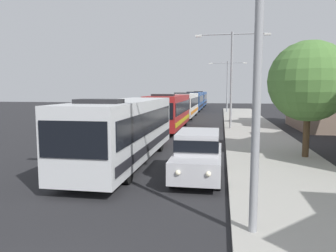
# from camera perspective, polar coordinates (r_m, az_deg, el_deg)

# --- Properties ---
(bus_lead) EXTENTS (2.58, 11.16, 3.21)m
(bus_lead) POSITION_cam_1_polar(r_m,az_deg,el_deg) (15.62, -7.62, -0.42)
(bus_lead) COLOR silver
(bus_lead) RESTS_ON ground_plane
(bus_second_in_line) EXTENTS (2.58, 10.59, 3.21)m
(bus_second_in_line) POSITION_cam_1_polar(r_m,az_deg,el_deg) (28.44, 0.24, 2.77)
(bus_second_in_line) COLOR maroon
(bus_second_in_line) RESTS_ON ground_plane
(bus_middle) EXTENTS (2.58, 11.31, 3.21)m
(bus_middle) POSITION_cam_1_polar(r_m,az_deg,el_deg) (40.70, 3.08, 3.91)
(bus_middle) COLOR silver
(bus_middle) RESTS_ON ground_plane
(bus_fourth_in_line) EXTENTS (2.58, 10.87, 3.21)m
(bus_fourth_in_line) POSITION_cam_1_polar(r_m,az_deg,el_deg) (53.86, 4.68, 4.55)
(bus_fourth_in_line) COLOR #284C8C
(bus_fourth_in_line) RESTS_ON ground_plane
(bus_rear) EXTENTS (2.58, 10.79, 3.21)m
(bus_rear) POSITION_cam_1_polar(r_m,az_deg,el_deg) (67.00, 5.65, 4.93)
(bus_rear) COLOR #284C8C
(bus_rear) RESTS_ON ground_plane
(white_suv) EXTENTS (1.86, 4.59, 1.90)m
(white_suv) POSITION_cam_1_polar(r_m,az_deg,el_deg) (12.94, 5.41, -4.80)
(white_suv) COLOR #B7B7BC
(white_suv) RESTS_ON ground_plane
(streetlamp_mid) EXTENTS (6.38, 0.28, 8.35)m
(streetlamp_mid) POSITION_cam_1_polar(r_m,az_deg,el_deg) (28.65, 11.32, 9.88)
(streetlamp_mid) COLOR gray
(streetlamp_mid) RESTS_ON sidewalk
(streetlamp_far) EXTENTS (5.67, 0.28, 7.62)m
(streetlamp_far) POSITION_cam_1_polar(r_m,az_deg,el_deg) (49.56, 10.59, 7.94)
(streetlamp_far) COLOR gray
(streetlamp_far) RESTS_ON sidewalk
(roadside_tree) EXTENTS (4.04, 4.04, 5.85)m
(roadside_tree) POSITION_cam_1_polar(r_m,az_deg,el_deg) (17.48, 23.91, 7.31)
(roadside_tree) COLOR #4C3823
(roadside_tree) RESTS_ON sidewalk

